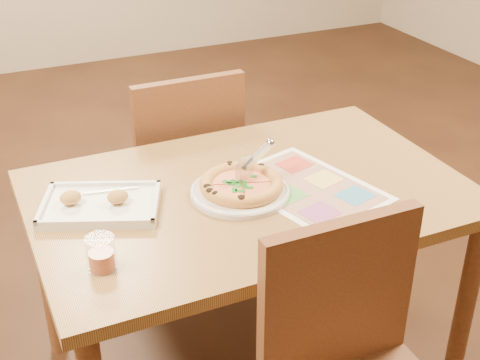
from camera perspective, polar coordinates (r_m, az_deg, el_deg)
name	(u,v)px	position (r m, az deg, el deg)	size (l,w,h in m)	color
dining_table	(249,213)	(2.06, 0.79, -2.86)	(1.30, 0.85, 0.72)	#9E763F
chair_near	(355,357)	(1.69, 9.75, -14.64)	(0.42, 0.42, 0.47)	brown
chair_far	(183,154)	(2.58, -4.89, 2.26)	(0.42, 0.42, 0.47)	brown
plate	(240,192)	(1.99, 0.00, -1.06)	(0.29, 0.29, 0.02)	silver
pizza	(241,184)	(1.99, 0.12, -0.38)	(0.25, 0.25, 0.04)	#E3AD4D
pizza_cutter	(253,160)	(2.00, 1.15, 1.72)	(0.15, 0.07, 0.09)	silver
appetizer_tray	(100,205)	(1.95, -11.88, -2.11)	(0.39, 0.33, 0.06)	silver
glass_tumbler	(101,255)	(1.69, -11.75, -6.32)	(0.07, 0.07, 0.09)	#8F2E0B
menu	(306,187)	(2.03, 5.66, -0.64)	(0.32, 0.45, 0.01)	white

